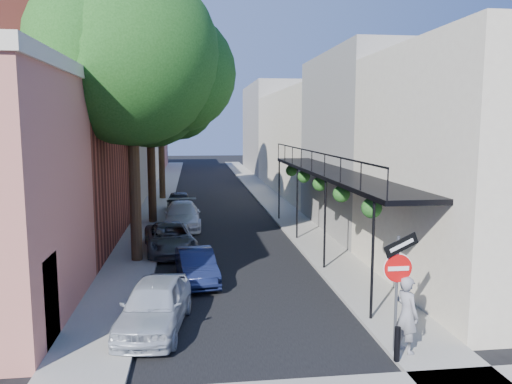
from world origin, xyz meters
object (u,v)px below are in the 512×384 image
object	(u,v)px
bollard	(397,344)
oak_far	(166,85)
parked_car_e	(179,203)
oak_mid	(157,95)
oak_near	(143,61)
parked_car_b	(197,266)
sign_post	(398,273)
parked_car_a	(155,305)
pedestrian	(407,314)
parked_car_d	(182,215)
parked_car_c	(170,238)

from	to	relation	value
bollard	oak_far	size ratio (longest dim) A/B	0.07
oak_far	parked_car_e	distance (m)	9.80
bollard	parked_car_e	bearing A→B (deg)	104.70
oak_mid	bollard	bearing A→B (deg)	-70.10
oak_near	oak_far	world-z (taller)	oak_far
oak_mid	parked_car_e	world-z (taller)	oak_mid
oak_mid	parked_car_b	size ratio (longest dim) A/B	2.98
bollard	sign_post	bearing A→B (deg)	71.44
sign_post	oak_mid	world-z (taller)	oak_mid
bollard	parked_car_a	bearing A→B (deg)	153.67
pedestrian	oak_mid	bearing A→B (deg)	2.49
parked_car_d	oak_mid	bearing A→B (deg)	126.94
bollard	parked_car_c	xyz separation A→B (m)	(-5.56, 10.97, 0.09)
parked_car_d	parked_car_e	xyz separation A→B (m)	(-0.27, 4.55, -0.02)
sign_post	parked_car_c	distance (m)	12.04
sign_post	parked_car_e	size ratio (longest dim) A/B	0.78
oak_mid	oak_far	size ratio (longest dim) A/B	0.86
oak_far	parked_car_a	xyz separation A→B (m)	(0.75, -24.00, -7.58)
oak_far	parked_car_d	size ratio (longest dim) A/B	2.56
oak_mid	sign_post	bearing A→B (deg)	-69.14
parked_car_a	pedestrian	xyz separation A→B (m)	(6.00, -2.33, 0.36)
oak_far	parked_car_a	bearing A→B (deg)	-88.20
oak_far	parked_car_b	bearing A→B (deg)	-84.60
bollard	oak_near	distance (m)	13.78
parked_car_d	pedestrian	xyz separation A→B (m)	(5.55, -15.66, 0.36)
parked_car_a	pedestrian	size ratio (longest dim) A/B	2.17
bollard	parked_car_a	size ratio (longest dim) A/B	0.20
oak_far	parked_car_a	world-z (taller)	oak_far
bollard	oak_near	world-z (taller)	oak_near
sign_post	parked_car_c	size ratio (longest dim) A/B	0.68
parked_car_a	parked_car_b	world-z (taller)	parked_car_a
parked_car_c	pedestrian	distance (m)	12.10
oak_near	parked_car_d	distance (m)	9.68
sign_post	parked_car_b	world-z (taller)	sign_post
parked_car_d	pedestrian	world-z (taller)	pedestrian
oak_far	parked_car_a	distance (m)	25.18
parked_car_b	pedestrian	bearing A→B (deg)	-59.91
parked_car_e	parked_car_d	bearing A→B (deg)	-89.35
parked_car_c	oak_far	bearing A→B (deg)	85.48
bollard	parked_car_c	distance (m)	12.30
oak_mid	pedestrian	xyz separation A→B (m)	(6.82, -17.29, -6.02)
parked_car_c	pedestrian	world-z (taller)	pedestrian
oak_near	parked_car_c	size ratio (longest dim) A/B	2.60
parked_car_a	parked_car_c	world-z (taller)	parked_car_a
parked_car_a	parked_car_c	distance (m)	8.20
parked_car_d	pedestrian	bearing A→B (deg)	-71.64
parked_car_b	bollard	bearing A→B (deg)	-64.07
bollard	pedestrian	size ratio (longest dim) A/B	0.44
parked_car_c	parked_car_b	bearing A→B (deg)	-82.77
sign_post	bollard	world-z (taller)	sign_post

